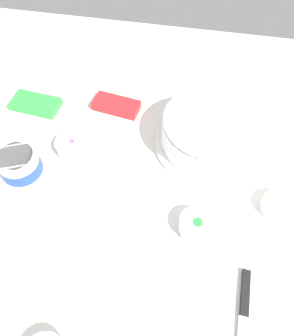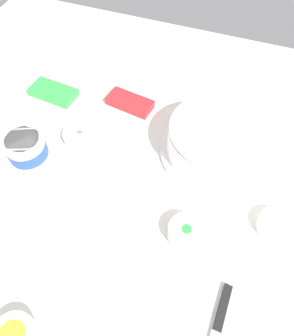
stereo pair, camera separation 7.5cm
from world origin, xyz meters
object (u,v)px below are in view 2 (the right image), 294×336
(frosting_tub, at_px, (26,149))
(candy_box_upper, at_px, (130,103))
(sprinkle_bowl_yellow, at_px, (14,336))
(frosted_cake, at_px, (217,140))
(spreading_knife, at_px, (217,332))
(sprinkle_bowl_green, at_px, (186,232))
(sprinkle_bowl_rainbow, at_px, (80,136))
(sprinkle_bowl_orange, at_px, (276,225))
(candy_box_lower, at_px, (53,92))

(frosting_tub, distance_m, candy_box_upper, 0.34)
(frosting_tub, relative_size, sprinkle_bowl_yellow, 1.23)
(frosted_cake, xyz_separation_m, sprinkle_bowl_yellow, (0.26, 0.58, -0.04))
(frosted_cake, bearing_deg, sprinkle_bowl_yellow, 65.79)
(frosted_cake, bearing_deg, frosting_tub, 22.05)
(frosting_tub, bearing_deg, frosted_cake, -157.95)
(spreading_knife, bearing_deg, sprinkle_bowl_green, -56.61)
(frosted_cake, relative_size, candy_box_upper, 2.12)
(frosted_cake, relative_size, sprinkle_bowl_rainbow, 3.18)
(sprinkle_bowl_rainbow, bearing_deg, frosted_cake, -166.55)
(candy_box_upper, bearing_deg, sprinkle_bowl_orange, 159.55)
(spreading_knife, bearing_deg, sprinkle_bowl_yellow, 21.12)
(frosting_tub, bearing_deg, candy_box_lower, -75.08)
(frosting_tub, relative_size, candy_box_upper, 0.75)
(frosting_tub, xyz_separation_m, sprinkle_bowl_rainbow, (-0.10, -0.10, -0.02))
(sprinkle_bowl_rainbow, relative_size, sprinkle_bowl_orange, 1.10)
(spreading_knife, bearing_deg, candy_box_upper, -53.27)
(frosting_tub, height_order, candy_box_lower, frosting_tub)
(candy_box_upper, bearing_deg, frosted_cake, 170.99)
(frosted_cake, distance_m, frosting_tub, 0.51)
(frosted_cake, relative_size, frosting_tub, 2.83)
(sprinkle_bowl_orange, distance_m, candy_box_upper, 0.54)
(frosted_cake, distance_m, sprinkle_bowl_rainbow, 0.38)
(sprinkle_bowl_yellow, distance_m, candy_box_lower, 0.69)
(candy_box_lower, bearing_deg, candy_box_upper, -165.63)
(frosting_tub, relative_size, sprinkle_bowl_orange, 1.24)
(frosting_tub, relative_size, candy_box_lower, 0.71)
(frosted_cake, distance_m, candy_box_lower, 0.54)
(spreading_knife, bearing_deg, sprinkle_bowl_rainbow, -36.52)
(frosted_cake, bearing_deg, spreading_knife, 103.93)
(candy_box_upper, bearing_deg, frosting_tub, 65.62)
(sprinkle_bowl_orange, height_order, candy_box_lower, sprinkle_bowl_orange)
(spreading_knife, height_order, sprinkle_bowl_yellow, sprinkle_bowl_yellow)
(frosted_cake, xyz_separation_m, sprinkle_bowl_orange, (-0.19, 0.17, -0.04))
(frosted_cake, relative_size, candy_box_lower, 2.02)
(sprinkle_bowl_orange, height_order, candy_box_upper, sprinkle_bowl_orange)
(spreading_knife, distance_m, sprinkle_bowl_rainbow, 0.59)
(sprinkle_bowl_yellow, xyz_separation_m, sprinkle_bowl_orange, (-0.45, -0.41, -0.00))
(sprinkle_bowl_green, xyz_separation_m, sprinkle_bowl_orange, (-0.19, -0.09, -0.01))
(frosting_tub, distance_m, sprinkle_bowl_green, 0.47)
(spreading_knife, relative_size, candy_box_lower, 1.59)
(sprinkle_bowl_rainbow, bearing_deg, sprinkle_bowl_green, 153.85)
(spreading_knife, distance_m, sprinkle_bowl_orange, 0.28)
(sprinkle_bowl_yellow, relative_size, candy_box_upper, 0.61)
(sprinkle_bowl_green, distance_m, candy_box_lower, 0.62)
(sprinkle_bowl_yellow, bearing_deg, spreading_knife, -158.88)
(sprinkle_bowl_yellow, height_order, sprinkle_bowl_green, sprinkle_bowl_green)
(sprinkle_bowl_rainbow, height_order, candy_box_lower, sprinkle_bowl_rainbow)
(frosted_cake, relative_size, spreading_knife, 1.27)
(candy_box_lower, relative_size, candy_box_upper, 1.05)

